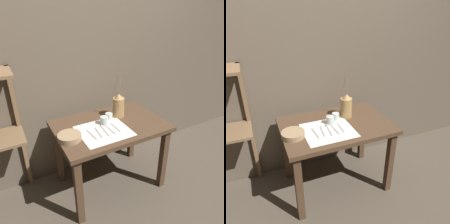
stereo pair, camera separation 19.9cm
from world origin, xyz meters
TOP-DOWN VIEW (x-y plane):
  - ground_plane at (0.00, 0.00)m, footprint 12.00×12.00m
  - stone_wall_back at (0.00, 0.46)m, footprint 7.00×0.06m
  - wooden_table at (0.00, 0.00)m, footprint 1.01×0.69m
  - linen_cloth at (-0.10, -0.08)m, footprint 0.44×0.40m
  - pitcher_with_flowers at (0.15, 0.10)m, footprint 0.11×0.11m
  - wooden_bowl at (-0.41, -0.07)m, footprint 0.20×0.20m
  - glass_tumbler_near at (-0.04, 0.03)m, footprint 0.08×0.08m
  - glass_tumbler_far at (0.03, 0.07)m, footprint 0.07×0.07m
  - knife_center at (-0.23, -0.09)m, footprint 0.02×0.18m
  - fork_inner at (-0.16, -0.08)m, footprint 0.03×0.18m
  - spoon_inner at (-0.10, -0.04)m, footprint 0.03×0.19m
  - spoon_outer at (-0.05, -0.04)m, footprint 0.02×0.19m
  - fork_outer at (0.01, -0.08)m, footprint 0.01×0.18m

SIDE VIEW (x-z plane):
  - ground_plane at x=0.00m, z-range 0.00..0.00m
  - wooden_table at x=0.00m, z-range 0.24..0.96m
  - linen_cloth at x=-0.10m, z-range 0.71..0.72m
  - knife_center at x=-0.23m, z-range 0.72..0.72m
  - fork_inner at x=-0.16m, z-range 0.72..0.72m
  - fork_outer at x=0.01m, z-range 0.72..0.72m
  - spoon_inner at x=-0.10m, z-range 0.71..0.73m
  - spoon_outer at x=-0.05m, z-range 0.71..0.73m
  - wooden_bowl at x=-0.41m, z-range 0.71..0.76m
  - glass_tumbler_far at x=0.03m, z-range 0.72..0.79m
  - glass_tumbler_near at x=-0.04m, z-range 0.72..0.79m
  - pitcher_with_flowers at x=0.15m, z-range 0.61..1.04m
  - stone_wall_back at x=0.00m, z-range 0.00..2.40m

